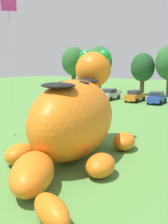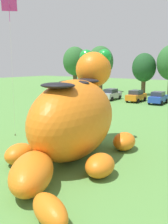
{
  "view_description": "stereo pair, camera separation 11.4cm",
  "coord_description": "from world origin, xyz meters",
  "views": [
    {
      "loc": [
        10.26,
        -10.55,
        5.55
      ],
      "look_at": [
        0.61,
        2.58,
        2.58
      ],
      "focal_mm": 42.64,
      "sensor_mm": 36.0,
      "label": 1
    },
    {
      "loc": [
        10.35,
        -10.48,
        5.55
      ],
      "look_at": [
        0.61,
        2.58,
        2.58
      ],
      "focal_mm": 42.64,
      "sensor_mm": 36.0,
      "label": 2
    }
  ],
  "objects": [
    {
      "name": "tethered_flying_kite",
      "position": [
        -5.98,
        2.42,
        9.83
      ],
      "size": [
        1.13,
        1.13,
        10.75
      ],
      "color": "brown",
      "rests_on": "ground"
    },
    {
      "name": "car_orange",
      "position": [
        -6.77,
        25.36,
        0.86
      ],
      "size": [
        2.05,
        4.16,
        1.72
      ],
      "color": "orange",
      "rests_on": "ground"
    },
    {
      "name": "tree_left",
      "position": [
        -18.59,
        33.7,
        5.84
      ],
      "size": [
        5.03,
        5.03,
        8.93
      ],
      "color": "brown",
      "rests_on": "ground"
    },
    {
      "name": "tree_far_left",
      "position": [
        -26.32,
        35.4,
        6.01
      ],
      "size": [
        5.17,
        5.17,
        9.18
      ],
      "color": "brown",
      "rests_on": "ground"
    },
    {
      "name": "spectator_mid_field",
      "position": [
        -9.3,
        20.11,
        0.85
      ],
      "size": [
        0.38,
        0.26,
        1.71
      ],
      "color": "#2D334C",
      "rests_on": "ground"
    },
    {
      "name": "giant_inflatable_creature",
      "position": [
        0.63,
        1.57,
        2.39
      ],
      "size": [
        8.92,
        11.83,
        6.54
      ],
      "color": "orange",
      "rests_on": "ground"
    },
    {
      "name": "car_silver",
      "position": [
        -10.85,
        24.98,
        0.86
      ],
      "size": [
        2.06,
        4.16,
        1.72
      ],
      "color": "#B7BABF",
      "rests_on": "ground"
    },
    {
      "name": "tree_mid_left",
      "position": [
        -9.51,
        33.84,
        4.84
      ],
      "size": [
        4.17,
        4.17,
        7.39
      ],
      "color": "brown",
      "rests_on": "ground"
    },
    {
      "name": "ground_plane",
      "position": [
        0.0,
        0.0,
        0.0
      ],
      "size": [
        160.0,
        160.0,
        0.0
      ],
      "primitive_type": "plane",
      "color": "#568E42"
    },
    {
      "name": "car_blue",
      "position": [
        -3.38,
        25.27,
        0.86
      ],
      "size": [
        2.23,
        4.24,
        1.72
      ],
      "color": "#2347B7",
      "rests_on": "ground"
    }
  ]
}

